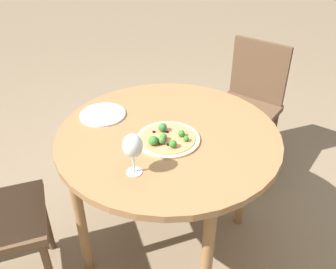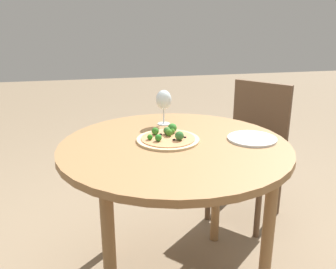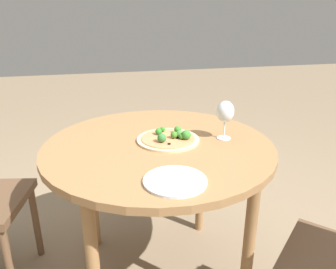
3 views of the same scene
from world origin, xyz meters
The scene contains 4 objects.
dining_table centered at (0.00, 0.00, 0.66)m, with size 1.03×1.03×0.75m.
pizza centered at (-0.05, -0.02, 0.76)m, with size 0.29×0.29×0.06m.
wine_glass centered at (-0.31, 0.01, 0.87)m, with size 0.08×0.08×0.18m.
plate_near centered at (0.01, 0.36, 0.75)m, with size 0.22×0.22×0.01m.
Camera 3 is at (0.26, 1.33, 1.31)m, focal length 35.00 mm.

